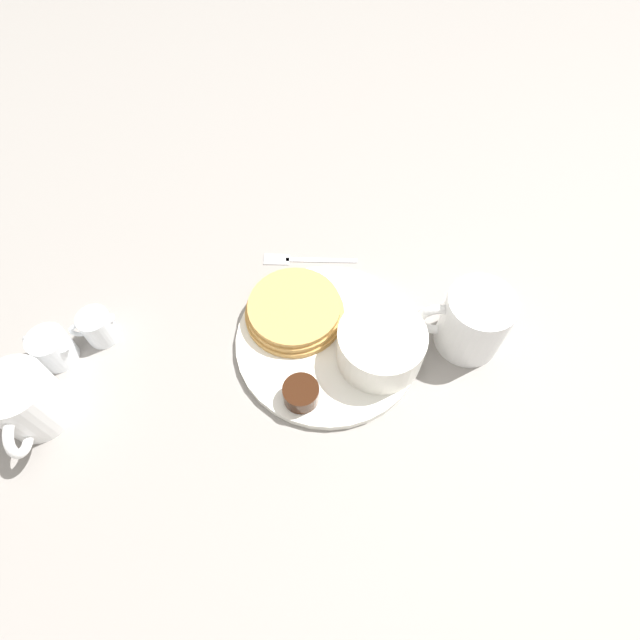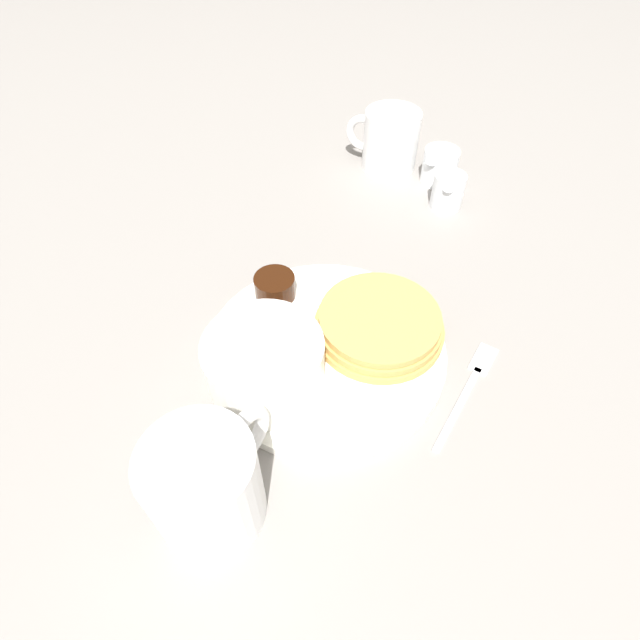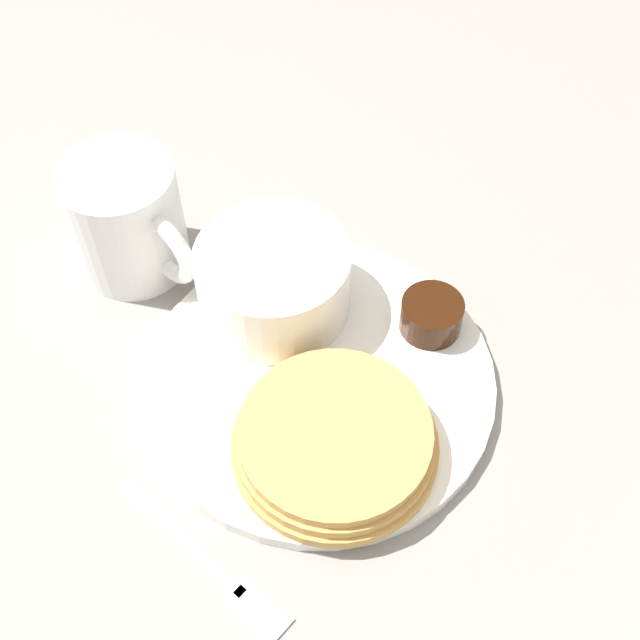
{
  "view_description": "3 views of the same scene",
  "coord_description": "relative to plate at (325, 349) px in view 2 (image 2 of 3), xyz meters",
  "views": [
    {
      "loc": [
        -0.32,
        -0.12,
        0.61
      ],
      "look_at": [
        0.01,
        0.01,
        0.04
      ],
      "focal_mm": 28.0,
      "sensor_mm": 36.0,
      "label": 1
    },
    {
      "loc": [
        0.26,
        -0.2,
        0.42
      ],
      "look_at": [
        -0.01,
        0.0,
        0.04
      ],
      "focal_mm": 28.0,
      "sensor_mm": 36.0,
      "label": 2
    },
    {
      "loc": [
        0.15,
        0.28,
        0.5
      ],
      "look_at": [
        -0.01,
        -0.02,
        0.05
      ],
      "focal_mm": 45.0,
      "sensor_mm": 36.0,
      "label": 3
    }
  ],
  "objects": [
    {
      "name": "pancake_stack",
      "position": [
        0.02,
        0.06,
        0.02
      ],
      "size": [
        0.14,
        0.14,
        0.03
      ],
      "color": "tan",
      "rests_on": "plate"
    },
    {
      "name": "second_mug",
      "position": [
        -0.24,
        0.3,
        0.04
      ],
      "size": [
        0.11,
        0.08,
        0.09
      ],
      "color": "white",
      "rests_on": "ground_plane"
    },
    {
      "name": "coffee_mug",
      "position": [
        0.08,
        -0.17,
        0.04
      ],
      "size": [
        0.09,
        0.12,
        0.1
      ],
      "color": "white",
      "rests_on": "ground_plane"
    },
    {
      "name": "syrup_cup",
      "position": [
        -0.09,
        -0.0,
        0.02
      ],
      "size": [
        0.05,
        0.05,
        0.03
      ],
      "color": "black",
      "rests_on": "plate"
    },
    {
      "name": "creamer_pitcher_far",
      "position": [
        -0.16,
        0.33,
        0.02
      ],
      "size": [
        0.05,
        0.07,
        0.05
      ],
      "color": "white",
      "rests_on": "ground_plane"
    },
    {
      "name": "fork",
      "position": [
        0.12,
        0.1,
        -0.0
      ],
      "size": [
        0.06,
        0.14,
        0.0
      ],
      "color": "silver",
      "rests_on": "ground_plane"
    },
    {
      "name": "creamer_pitcher_near",
      "position": [
        -0.11,
        0.3,
        0.02
      ],
      "size": [
        0.05,
        0.06,
        0.05
      ],
      "color": "white",
      "rests_on": "ground_plane"
    },
    {
      "name": "bowl",
      "position": [
        0.0,
        -0.07,
        0.04
      ],
      "size": [
        0.11,
        0.11,
        0.06
      ],
      "color": "white",
      "rests_on": "plate"
    },
    {
      "name": "butter_ramekin",
      "position": [
        -0.01,
        -0.09,
        0.02
      ],
      "size": [
        0.05,
        0.05,
        0.04
      ],
      "color": "white",
      "rests_on": "plate"
    },
    {
      "name": "plate",
      "position": [
        0.0,
        0.0,
        0.0
      ],
      "size": [
        0.25,
        0.25,
        0.01
      ],
      "color": "white",
      "rests_on": "ground_plane"
    },
    {
      "name": "ground_plane",
      "position": [
        0.0,
        0.0,
        -0.01
      ],
      "size": [
        4.0,
        4.0,
        0.0
      ],
      "primitive_type": "plane",
      "color": "gray"
    }
  ]
}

